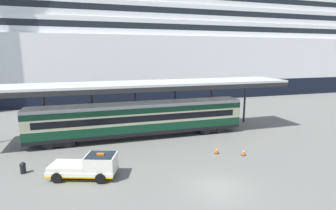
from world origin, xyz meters
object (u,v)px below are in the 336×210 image
Objects in this scene: quay_bollard at (23,167)px; traffic_cone_mid at (244,152)px; cruise_ship at (194,30)px; service_truck at (89,166)px; traffic_cone_near at (217,150)px; train_carriage at (140,118)px.

traffic_cone_mid is at bearing -5.57° from quay_bollard.
traffic_cone_mid is at bearing -106.28° from cruise_ship.
service_truck reaches higher than traffic_cone_mid.
quay_bollard reaches higher than traffic_cone_mid.
quay_bollard reaches higher than traffic_cone_near.
quay_bollard is (-19.39, 1.89, 0.14)m from traffic_cone_mid.
train_carriage is at bearing 131.07° from traffic_cone_near.
cruise_ship is 47.96m from traffic_cone_near.
train_carriage is at bearing 135.37° from traffic_cone_mid.
traffic_cone_near is (11.95, 1.68, -0.63)m from service_truck.
traffic_cone_near is at bearing -2.23° from quay_bollard.
cruise_ship is at bearing 73.72° from traffic_cone_mid.
traffic_cone_near is 0.76× the size of quay_bollard.
train_carriage is 25.30× the size of quay_bollard.
train_carriage is 10.57m from service_truck.
train_carriage reaches higher than service_truck.
traffic_cone_mid is (14.19, 0.45, -0.61)m from service_truck.
cruise_ship is at bearing 52.59° from quay_bollard.
train_carriage is 33.16× the size of traffic_cone_near.
cruise_ship is 55.24m from quay_bollard.
cruise_ship is 4.97× the size of train_carriage.
train_carriage is 9.58m from traffic_cone_near.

